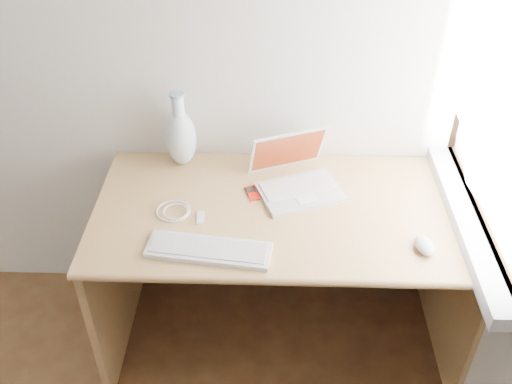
{
  "coord_description": "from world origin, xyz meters",
  "views": [
    {
      "loc": [
        0.97,
        -0.3,
        2.15
      ],
      "look_at": [
        0.92,
        1.35,
        0.87
      ],
      "focal_mm": 40.0,
      "sensor_mm": 36.0,
      "label": 1
    }
  ],
  "objects_px": {
    "external_keyboard": "(209,250)",
    "desk": "(283,236)",
    "vase": "(181,136)",
    "laptop": "(301,177)"
  },
  "relations": [
    {
      "from": "external_keyboard",
      "to": "desk",
      "type": "bearing_deg",
      "value": 58.73
    },
    {
      "from": "laptop",
      "to": "desk",
      "type": "bearing_deg",
      "value": -163.43
    },
    {
      "from": "desk",
      "to": "vase",
      "type": "distance_m",
      "value": 0.59
    },
    {
      "from": "external_keyboard",
      "to": "vase",
      "type": "xyz_separation_m",
      "value": [
        -0.16,
        0.54,
        0.12
      ]
    },
    {
      "from": "desk",
      "to": "vase",
      "type": "xyz_separation_m",
      "value": [
        -0.43,
        0.2,
        0.36
      ]
    },
    {
      "from": "desk",
      "to": "vase",
      "type": "bearing_deg",
      "value": 154.51
    },
    {
      "from": "external_keyboard",
      "to": "vase",
      "type": "height_order",
      "value": "vase"
    },
    {
      "from": "laptop",
      "to": "external_keyboard",
      "type": "bearing_deg",
      "value": -151.95
    },
    {
      "from": "laptop",
      "to": "vase",
      "type": "distance_m",
      "value": 0.52
    },
    {
      "from": "laptop",
      "to": "external_keyboard",
      "type": "height_order",
      "value": "laptop"
    }
  ]
}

